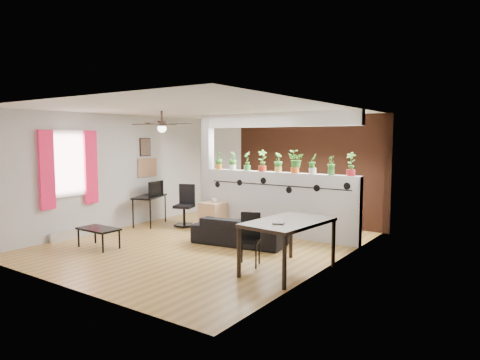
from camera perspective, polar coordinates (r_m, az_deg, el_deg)
The scene contains 30 objects.
room_shell at distance 8.29m, azimuth -4.87°, elevation 0.29°, with size 6.30×7.10×2.90m.
partition_wall at distance 9.14m, azimuth 5.08°, elevation -3.17°, with size 3.60×0.18×1.35m, color #BCBCC1.
ceiling_header at distance 9.05m, azimuth 5.18°, elevation 8.01°, with size 3.60×0.18×0.30m, color white.
pier_column at distance 10.14m, azimuth -4.31°, elevation 1.25°, with size 0.22×0.20×2.60m, color #BCBCC1.
brick_panel at distance 10.37m, azimuth 9.13°, elevation 1.29°, with size 3.90×0.05×2.60m, color #A85131.
vine_decal at distance 9.01m, azimuth 4.80°, elevation -0.70°, with size 3.31×0.01×0.30m.
window_assembly at distance 9.38m, azimuth -21.84°, elevation 1.80°, with size 0.09×1.30×1.55m.
baseboard_heater at distance 9.56m, azimuth -21.48°, elevation -6.72°, with size 0.08×1.00×0.18m, color beige.
corkboard at distance 10.74m, azimuth -12.26°, elevation 1.65°, with size 0.03×0.60×0.45m, color #9B6C4A.
framed_art at distance 10.68m, azimuth -12.52°, elevation 4.31°, with size 0.03×0.34×0.44m.
ceiling_fan at distance 8.57m, azimuth -10.37°, elevation 7.18°, with size 1.19×1.19×0.43m.
potted_plant_0 at distance 9.92m, azimuth -2.84°, elevation 2.70°, with size 0.26×0.25×0.40m.
potted_plant_1 at distance 9.69m, azimuth -0.98°, elevation 2.68°, with size 0.25×0.27×0.42m.
potted_plant_2 at distance 9.46m, azimuth 0.96°, elevation 2.61°, with size 0.27×0.26×0.42m.
potted_plant_3 at distance 9.25m, azimuth 3.00°, elevation 2.69°, with size 0.31×0.29×0.47m.
potted_plant_4 at distance 9.05m, azimuth 5.13°, elevation 2.42°, with size 0.17×0.21×0.41m.
potted_plant_5 at distance 8.86m, azimuth 7.35°, elevation 2.54°, with size 0.29×0.25×0.47m.
potted_plant_6 at distance 8.69m, azimuth 9.67°, elevation 2.24°, with size 0.22×0.25×0.41m.
potted_plant_7 at distance 8.53m, azimuth 12.07°, elevation 2.02°, with size 0.16×0.19×0.38m.
potted_plant_8 at distance 8.38m, azimuth 14.57°, elevation 2.18°, with size 0.25×0.20×0.46m.
sofa at distance 8.39m, azimuth -0.09°, elevation -6.88°, with size 1.72×0.68×0.51m, color black.
cube_shelf at distance 9.75m, azimuth -3.65°, elevation -4.79°, with size 0.51×0.45×0.62m, color tan.
cup at distance 9.66m, azimuth -3.43°, elevation -2.71°, with size 0.14×0.14×0.11m, color gray.
computer_desk at distance 10.40m, azimuth -11.98°, elevation -2.44°, with size 0.84×1.09×0.70m.
monitor at distance 10.48m, azimuth -11.40°, elevation -1.48°, with size 0.05×0.33×0.19m, color black.
office_chair at distance 10.13m, azimuth -7.33°, elevation -3.76°, with size 0.52×0.52×0.97m.
dining_table at distance 6.64m, azimuth 6.46°, elevation -6.13°, with size 1.03×1.55×0.80m.
book at distance 6.41m, azimuth 4.40°, elevation -5.65°, with size 0.17×0.23×0.02m, color gray.
folding_chair at distance 7.02m, azimuth 1.32°, elevation -7.21°, with size 0.45×0.45×0.86m.
coffee_table at distance 8.53m, azimuth -18.34°, elevation -6.37°, with size 0.82×0.46×0.38m.
Camera 1 is at (5.26, -6.36, 2.06)m, focal length 32.00 mm.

